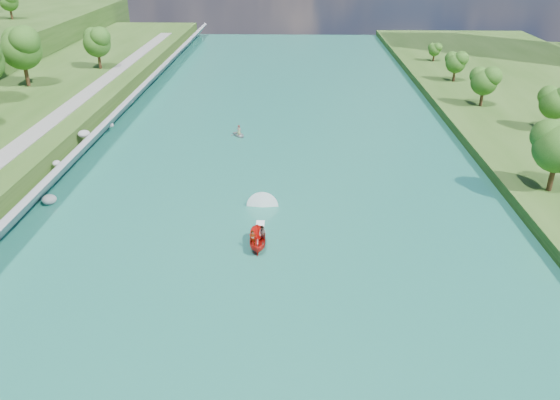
{
  "coord_description": "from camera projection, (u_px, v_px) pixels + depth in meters",
  "views": [
    {
      "loc": [
        2.8,
        -33.07,
        27.91
      ],
      "look_at": [
        1.38,
        18.94,
        2.5
      ],
      "focal_mm": 35.0,
      "sensor_mm": 36.0,
      "label": 1
    }
  ],
  "objects": [
    {
      "name": "ground",
      "position": [
        255.0,
        337.0,
        42.02
      ],
      "size": [
        260.0,
        260.0,
        0.0
      ],
      "primitive_type": "plane",
      "color": "#2D5119",
      "rests_on": "ground"
    },
    {
      "name": "river_water",
      "position": [
        268.0,
        216.0,
        59.96
      ],
      "size": [
        55.0,
        240.0,
        0.1
      ],
      "primitive_type": "cube",
      "color": "#1B6857",
      "rests_on": "ground"
    },
    {
      "name": "riprap_bank",
      "position": [
        28.0,
        203.0,
        58.87
      ],
      "size": [
        3.87,
        236.0,
        4.15
      ],
      "color": "slate",
      "rests_on": "ground"
    },
    {
      "name": "motorboat",
      "position": [
        258.0,
        234.0,
        54.81
      ],
      "size": [
        3.6,
        18.97,
        2.08
      ],
      "rotation": [
        0.0,
        0.0,
        3.2
      ],
      "color": "red",
      "rests_on": "river_water"
    },
    {
      "name": "raft",
      "position": [
        239.0,
        134.0,
        83.26
      ],
      "size": [
        3.13,
        3.34,
        1.71
      ],
      "rotation": [
        0.0,
        0.0,
        0.59
      ],
      "color": "#979CA0",
      "rests_on": "river_water"
    }
  ]
}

